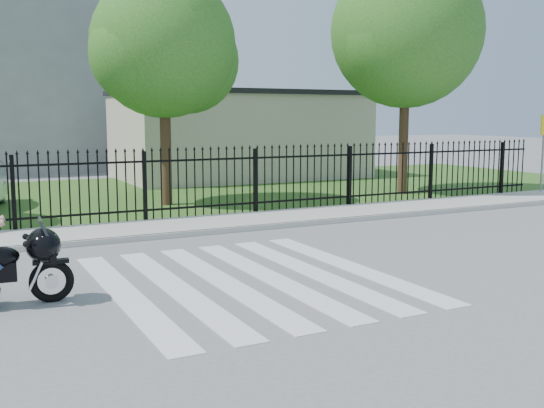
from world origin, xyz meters
name	(u,v)px	position (x,y,z in m)	size (l,w,h in m)	color
ground	(248,280)	(0.00, 0.00, 0.00)	(120.00, 120.00, 0.00)	slate
crosswalk	(248,279)	(0.00, 0.00, 0.01)	(5.00, 5.50, 0.01)	silver
sidewalk	(158,228)	(0.00, 5.00, 0.06)	(40.00, 2.00, 0.12)	#ADAAA3
curb	(171,235)	(0.00, 4.00, 0.06)	(40.00, 0.12, 0.12)	#ADAAA3
grass_strip	(95,197)	(0.00, 12.00, 0.01)	(40.00, 12.00, 0.02)	#2E591E
iron_fence	(145,188)	(0.00, 6.00, 0.90)	(26.00, 0.04, 1.80)	black
tree_mid	(163,46)	(1.50, 9.00, 4.67)	(4.20, 4.20, 6.78)	#382316
tree_right	(406,32)	(9.50, 8.00, 5.39)	(5.00, 5.00, 7.90)	#382316
building_low	(239,137)	(7.00, 16.00, 1.75)	(10.00, 6.00, 3.50)	#BBB09C
building_low_roof	(239,93)	(7.00, 16.00, 3.60)	(10.20, 6.20, 0.20)	black
traffic_sign	(544,137)	(13.54, 5.69, 1.95)	(0.55, 0.20, 2.57)	gray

